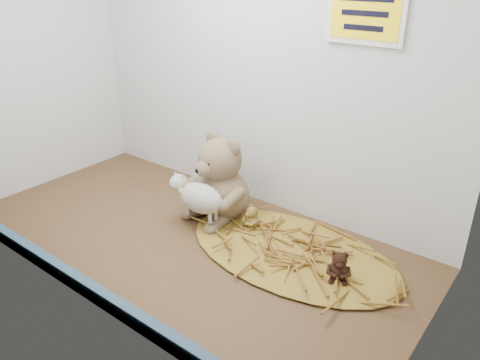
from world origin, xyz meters
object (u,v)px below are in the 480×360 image
Objects in this scene: toy_lamb at (201,198)px; mini_teddy_tan at (252,216)px; mini_teddy_brown at (339,264)px; main_teddy at (222,177)px.

mini_teddy_tan is at bearing 34.15° from toy_lamb.
toy_lamb reaches higher than mini_teddy_tan.
toy_lamb is 39.84cm from mini_teddy_brown.
main_teddy is 3.81× the size of mini_teddy_tan.
mini_teddy_brown reaches higher than mini_teddy_tan.
mini_teddy_brown is (28.35, -6.16, 0.31)cm from mini_teddy_tan.
main_teddy is 1.39× the size of toy_lamb.
main_teddy reaches higher than mini_teddy_tan.
main_teddy is at bearing 90.00° from toy_lamb.
main_teddy is 3.47× the size of mini_teddy_brown.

